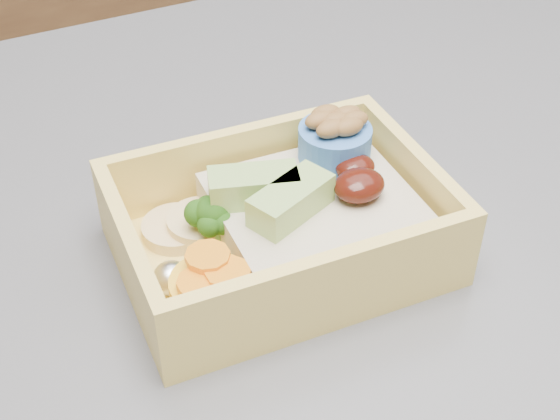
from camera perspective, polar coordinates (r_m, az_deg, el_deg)
name	(u,v)px	position (r m, az deg, el deg)	size (l,w,h in m)	color
bento_box	(287,221)	(0.42, 0.54, -0.84)	(0.18, 0.13, 0.06)	#F3D164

